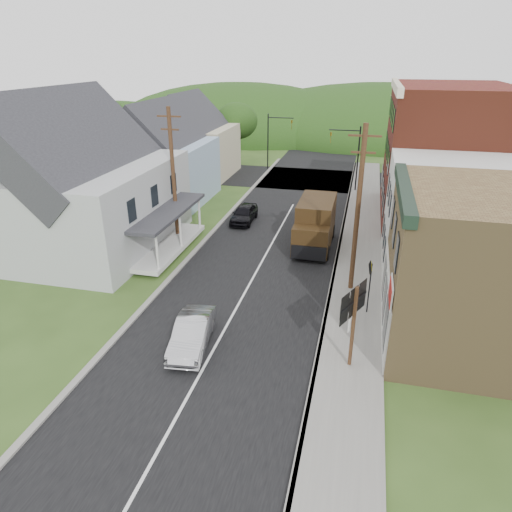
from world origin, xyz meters
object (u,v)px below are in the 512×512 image
Objects in this scene: silver_sedan at (192,334)px; dark_sedan at (244,214)px; route_sign_cluster at (353,315)px; warning_sign at (370,279)px; delivery_van at (315,224)px.

dark_sedan is (-2.02, 16.37, -0.00)m from silver_sedan.
warning_sign is (0.64, 4.47, -0.55)m from route_sign_cluster.
route_sign_cluster is 4.54m from warning_sign.
delivery_van is (5.87, -3.60, 0.93)m from dark_sedan.
warning_sign is (3.63, -8.15, 0.38)m from delivery_van.
silver_sedan is at bearing -83.54° from dark_sedan.
delivery_van is 8.93m from warning_sign.
route_sign_cluster is (8.87, -16.21, 1.86)m from dark_sedan.
dark_sedan is 18.57m from route_sign_cluster.
route_sign_cluster reaches higher than silver_sedan.
silver_sedan is at bearing -106.58° from delivery_van.
dark_sedan is 1.37× the size of warning_sign.
warning_sign is (9.50, -11.75, 1.31)m from dark_sedan.
dark_sedan is 0.69× the size of delivery_van.
silver_sedan is 1.04× the size of dark_sedan.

